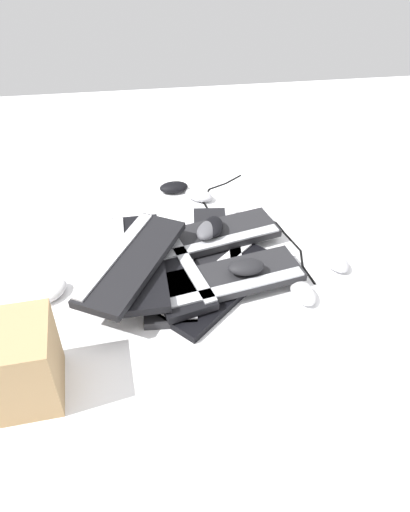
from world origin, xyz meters
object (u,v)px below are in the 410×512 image
Objects in this scene: mouse_7 at (303,293)px; mouse_2 at (174,187)px; keyboard_6 at (132,261)px; mouse_0 at (246,267)px; keyboard_5 at (138,261)px; keyboard_0 at (171,273)px; mouse_1 at (52,291)px; keyboard_4 at (168,266)px; cardboard_box at (2,366)px; keyboard_7 at (212,236)px; mouse_5 at (208,230)px; keyboard_1 at (221,285)px; mouse_4 at (213,226)px; mouse_6 at (199,195)px; keyboard_2 at (218,248)px; mouse_3 at (335,261)px; keyboard_3 at (230,279)px.

mouse_2 is at bearing -161.09° from mouse_7.
mouse_2 is (-0.17, -0.52, -0.08)m from keyboard_6.
mouse_0 is 1.00× the size of mouse_2.
keyboard_5 is 0.51m from mouse_2.
mouse_1 is at bearing 6.32° from keyboard_0.
cardboard_box reaches higher than keyboard_4.
mouse_5 reaches higher than keyboard_7.
mouse_0 is (-0.22, 0.08, 0.07)m from keyboard_0.
keyboard_1 is 0.91× the size of keyboard_4.
mouse_4 is (0.07, -0.21, 0.00)m from mouse_0.
keyboard_0 is 1.06× the size of keyboard_1.
mouse_0 reaches higher than mouse_6.
mouse_6 is (-0.14, -0.42, 0.01)m from keyboard_0.
cardboard_box reaches higher than mouse_1.
keyboard_2 is 0.38m from mouse_3.
mouse_1 is at bearing 48.13° from mouse_2.
keyboard_4 is at bearing 31.00° from keyboard_2.
mouse_2 reaches higher than keyboard_1.
keyboard_3 is 0.36m from mouse_3.
mouse_4 reaches higher than mouse_2.
keyboard_7 is 0.36m from mouse_7.
mouse_3 is (-0.38, -0.05, 0.01)m from keyboard_1.
mouse_3 is at bearing 177.74° from keyboard_4.
keyboard_5 is 0.62m from mouse_3.
cardboard_box reaches higher than keyboard_2.
keyboard_1 is 0.22m from mouse_4.
mouse_5 is (0.03, -0.02, 0.07)m from keyboard_2.
keyboard_5 is 4.04× the size of mouse_5.
keyboard_0 is 0.41m from mouse_7.
mouse_6 is (0.03, -0.51, -0.02)m from keyboard_3.
mouse_6 is (0.02, -0.32, 0.01)m from keyboard_2.
mouse_3 is (-0.30, -0.06, -0.06)m from mouse_0.
mouse_7 is at bearing 130.61° from keyboard_2.
keyboard_5 is 4.04× the size of mouse_6.
keyboard_2 is (-0.02, -0.18, 0.00)m from keyboard_1.
keyboard_7 is at bearing 100.96° from mouse_2.
mouse_7 is (-0.74, 0.11, 0.00)m from mouse_1.
mouse_1 is at bearing 9.50° from keyboard_5.
cardboard_box reaches higher than mouse_0.
keyboard_6 is 0.56m from mouse_2.
keyboard_1 is 0.28m from keyboard_6.
mouse_4 is (-0.10, 0.36, 0.06)m from mouse_2.
mouse_0 reaches higher than mouse_1.
mouse_7 is at bearing 159.07° from keyboard_0.
mouse_1 and mouse_3 have the same top height.
mouse_2 is 0.45× the size of cardboard_box.
mouse_0 is (-0.07, 0.00, 0.07)m from keyboard_1.
mouse_4 is at bearing -138.04° from keyboard_0.
keyboard_3 is at bearing 162.28° from keyboard_5.
mouse_0 and mouse_4 have the same top height.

